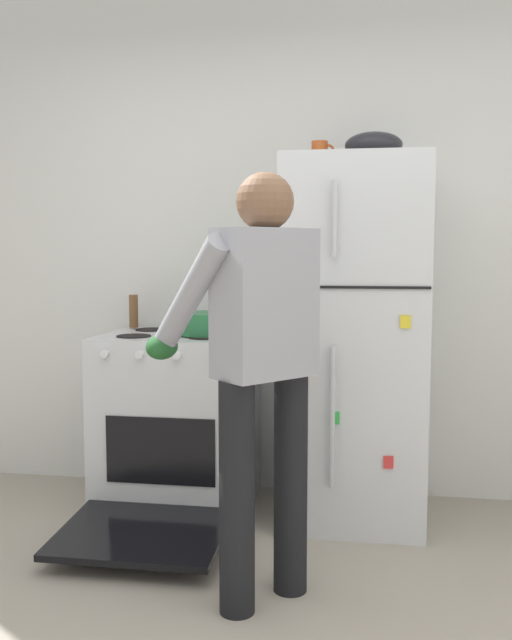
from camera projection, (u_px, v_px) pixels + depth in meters
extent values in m
cube|color=silver|center=(282.00, 245.00, 3.80)|extent=(6.00, 0.10, 2.70)
cube|color=silver|center=(354.00, 341.00, 3.41)|extent=(0.68, 0.68, 1.76)
cube|color=black|center=(353.00, 287.00, 3.04)|extent=(0.67, 0.01, 0.01)
cylinder|color=#B7B7BC|center=(332.00, 417.00, 3.09)|extent=(0.02, 0.02, 0.64)
cylinder|color=#B7B7BC|center=(334.00, 218.00, 3.00)|extent=(0.02, 0.02, 0.33)
cube|color=orange|center=(302.00, 384.00, 3.12)|extent=(0.04, 0.01, 0.06)
cube|color=green|center=(335.00, 418.00, 3.11)|extent=(0.04, 0.01, 0.06)
cube|color=red|center=(388.00, 462.00, 3.09)|extent=(0.04, 0.01, 0.06)
cube|color=yellow|center=(405.00, 322.00, 3.02)|extent=(0.04, 0.01, 0.06)
cube|color=silver|center=(178.00, 420.00, 3.59)|extent=(0.76, 0.64, 0.90)
cube|color=black|center=(160.00, 451.00, 3.28)|extent=(0.53, 0.01, 0.32)
cylinder|color=black|center=(134.00, 336.00, 3.43)|extent=(0.17, 0.17, 0.01)
cylinder|color=black|center=(206.00, 337.00, 3.37)|extent=(0.17, 0.17, 0.01)
cylinder|color=black|center=(152.00, 330.00, 3.71)|extent=(0.17, 0.17, 0.01)
cylinder|color=black|center=(218.00, 331.00, 3.66)|extent=(0.17, 0.17, 0.01)
cylinder|color=silver|center=(105.00, 354.00, 3.26)|extent=(0.04, 0.03, 0.04)
cylinder|color=silver|center=(139.00, 355.00, 3.23)|extent=(0.04, 0.03, 0.04)
cylinder|color=silver|center=(177.00, 356.00, 3.21)|extent=(0.04, 0.03, 0.04)
cylinder|color=silver|center=(213.00, 356.00, 3.18)|extent=(0.04, 0.03, 0.04)
cube|color=black|center=(142.00, 533.00, 3.03)|extent=(0.72, 0.58, 0.05)
cylinder|color=black|center=(237.00, 498.00, 2.50)|extent=(0.13, 0.13, 0.86)
cylinder|color=black|center=(291.00, 483.00, 2.67)|extent=(0.13, 0.13, 0.86)
cube|color=gray|center=(265.00, 303.00, 2.52)|extent=(0.39, 0.40, 0.54)
sphere|color=brown|center=(265.00, 202.00, 2.48)|extent=(0.21, 0.21, 0.21)
sphere|color=#303030|center=(265.00, 212.00, 2.48)|extent=(0.15, 0.15, 0.15)
cylinder|color=gray|center=(189.00, 298.00, 2.54)|extent=(0.40, 0.37, 0.47)
cylinder|color=gray|center=(272.00, 294.00, 2.79)|extent=(0.40, 0.37, 0.47)
ellipsoid|color=#1E5123|center=(162.00, 347.00, 2.71)|extent=(0.12, 0.18, 0.10)
ellipsoid|color=#1E5123|center=(243.00, 339.00, 2.96)|extent=(0.12, 0.18, 0.10)
cylinder|color=#236638|center=(206.00, 323.00, 3.46)|extent=(0.27, 0.27, 0.11)
cube|color=black|center=(175.00, 315.00, 3.48)|extent=(0.05, 0.03, 0.02)
cube|color=black|center=(237.00, 316.00, 3.43)|extent=(0.05, 0.03, 0.02)
cylinder|color=#B24C1E|center=(320.00, 151.00, 3.39)|extent=(0.08, 0.08, 0.10)
torus|color=#B24C1E|center=(329.00, 150.00, 3.38)|extent=(0.06, 0.01, 0.06)
cylinder|color=brown|center=(134.00, 311.00, 3.78)|extent=(0.05, 0.05, 0.18)
ellipsoid|color=black|center=(374.00, 145.00, 3.30)|extent=(0.27, 0.27, 0.12)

